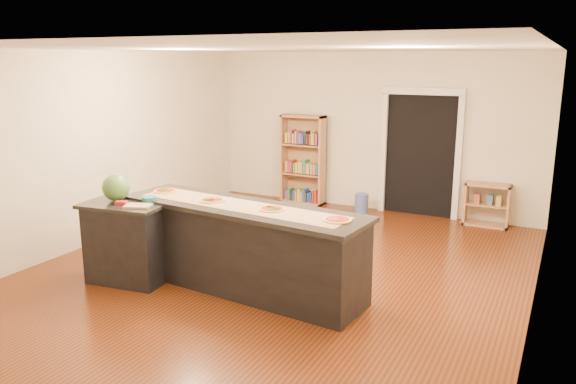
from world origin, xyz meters
The scene contains 16 objects.
room centered at (0.00, 0.00, 1.40)m, with size 6.00×7.00×2.80m.
doorway centered at (0.90, 3.46, 1.20)m, with size 1.40×0.09×2.21m.
kitchen_island centered at (-0.14, -0.74, 0.51)m, with size 3.10×0.84×1.02m.
side_counter centered at (-1.51, -1.12, 0.50)m, with size 1.01×0.74×0.99m.
bookshelf centered at (-1.26, 3.30, 0.83)m, with size 0.83×0.30×1.67m, color tan.
low_shelf centered at (2.08, 3.30, 0.35)m, with size 0.71×0.30×0.71m, color tan.
waste_bin centered at (-0.01, 3.12, 0.17)m, with size 0.24×0.24×0.35m, color #4C5EAB.
kraft_paper centered at (-0.14, -0.74, 1.02)m, with size 2.69×0.48×0.00m, color #A37A54.
watermelon centered at (-1.66, -1.13, 1.16)m, with size 0.33×0.33×0.33m, color #144214.
cutting_board centered at (-1.24, -1.24, 1.00)m, with size 0.30×0.20×0.02m, color tan.
package_red centered at (-1.46, -1.27, 1.02)m, with size 0.13×0.09×0.05m, color maroon.
package_teal centered at (-1.26, -1.00, 1.03)m, with size 0.18×0.18×0.07m, color #195966.
pizza_a centered at (-1.36, -0.58, 1.04)m, with size 0.29×0.29×0.02m.
pizza_b centered at (-0.55, -0.72, 1.04)m, with size 0.32×0.32×0.02m.
pizza_c centered at (0.28, -0.75, 1.04)m, with size 0.31×0.31×0.02m.
pizza_d centered at (1.10, -0.82, 1.04)m, with size 0.32×0.32×0.02m.
Camera 1 is at (3.19, -6.09, 2.67)m, focal length 35.00 mm.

